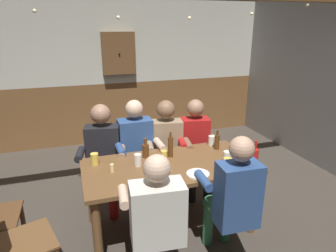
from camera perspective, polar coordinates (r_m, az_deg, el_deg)
The scene contains 26 objects.
ground_plane at distance 3.40m, azimuth 0.51°, elevation -18.69°, with size 6.62×6.62×0.00m, color #423A33.
back_wall_upper at distance 5.45m, azimuth -9.38°, elevation 15.38°, with size 5.24×0.12×1.40m, color beige.
back_wall_wainscot at distance 5.65m, azimuth -8.72°, elevation 2.78°, with size 5.24×0.12×1.07m, color brown.
dining_table at distance 3.08m, azimuth 0.36°, elevation -9.06°, with size 1.71×0.84×0.73m.
person_0 at distance 3.53m, azimuth -12.25°, elevation -4.92°, with size 0.57×0.57×1.22m.
person_1 at distance 3.59m, azimuth -5.90°, elevation -4.08°, with size 0.54×0.52×1.24m.
person_2 at distance 3.67m, azimuth -0.20°, elevation -3.62°, with size 0.57×0.57×1.21m.
person_3 at distance 3.80m, azimuth 5.31°, elevation -3.14°, with size 0.54×0.57×1.19m.
person_4 at distance 2.45m, azimuth -2.30°, elevation -16.26°, with size 0.57×0.56×1.19m.
person_5 at distance 2.68m, azimuth 12.18°, elevation -12.89°, with size 0.50×0.53×1.25m.
chair_empty_near_right at distance 2.74m, azimuth -27.39°, elevation -19.09°, with size 0.55×0.55×0.88m.
table_candle at distance 2.92m, azimuth -10.53°, elevation -7.82°, with size 0.04×0.04×0.08m, color #F9E08C.
plate_0 at distance 2.90m, azimuth -1.65°, elevation -8.40°, with size 0.23×0.23×0.01m, color white.
plate_1 at distance 2.85m, azimuth 5.68°, elevation -9.00°, with size 0.22×0.22×0.01m, color white.
bottle_0 at distance 3.10m, azimuth 16.05°, elevation -5.58°, with size 0.07×0.07×0.26m.
bottle_1 at distance 3.41m, azimuth 9.24°, elevation -2.90°, with size 0.06×0.06×0.22m.
bottle_2 at distance 3.17m, azimuth 0.47°, elevation -3.90°, with size 0.06×0.06×0.28m.
bottle_3 at distance 3.17m, azimuth -4.25°, elevation -4.55°, with size 0.07×0.07×0.21m.
pint_glass_0 at distance 3.00m, azimuth -5.71°, elevation -6.41°, with size 0.07×0.07×0.12m, color white.
pint_glass_1 at distance 3.09m, azimuth 11.11°, elevation -5.87°, with size 0.08×0.08×0.13m, color white.
pint_glass_2 at distance 3.52m, azimuth 8.21°, elevation -2.73°, with size 0.07×0.07×0.11m, color white.
pint_glass_3 at distance 3.10m, azimuth -13.69°, elevation -6.07°, with size 0.08×0.08×0.12m, color #E5C64C.
pint_glass_4 at distance 3.11m, azimuth -0.75°, elevation -5.58°, with size 0.06×0.06×0.10m, color #E5C64C.
pint_glass_5 at distance 2.99m, azimuth 11.18°, elevation -6.96°, with size 0.08×0.08×0.10m, color #E5C64C.
wall_dart_cabinet at distance 5.33m, azimuth -9.32°, elevation 13.41°, with size 0.56×0.15×0.70m.
string_lights at distance 3.18m, azimuth -2.46°, elevation 20.95°, with size 3.71×0.04×0.19m.
Camera 1 is at (-0.88, -2.56, 2.06)m, focal length 32.25 mm.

